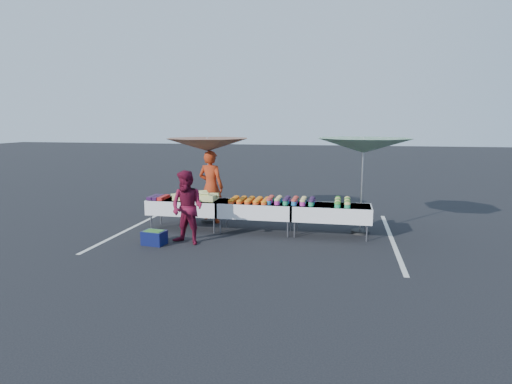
% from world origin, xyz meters
% --- Properties ---
extents(ground, '(80.00, 80.00, 0.00)m').
position_xyz_m(ground, '(0.00, 0.00, 0.00)').
color(ground, black).
extents(stripe_left, '(0.10, 5.00, 0.00)m').
position_xyz_m(stripe_left, '(-3.20, 0.00, 0.00)').
color(stripe_left, silver).
rests_on(stripe_left, ground).
extents(stripe_right, '(0.10, 5.00, 0.00)m').
position_xyz_m(stripe_right, '(3.20, 0.00, 0.00)').
color(stripe_right, silver).
rests_on(stripe_right, ground).
extents(table_left, '(1.86, 0.81, 0.75)m').
position_xyz_m(table_left, '(-1.80, 0.00, 0.58)').
color(table_left, white).
rests_on(table_left, ground).
extents(table_center, '(1.86, 0.81, 0.75)m').
position_xyz_m(table_center, '(0.00, 0.00, 0.58)').
color(table_center, white).
rests_on(table_center, ground).
extents(table_right, '(1.86, 0.81, 0.75)m').
position_xyz_m(table_right, '(1.80, 0.00, 0.58)').
color(table_right, white).
rests_on(table_right, ground).
extents(berry_punnets, '(0.40, 0.54, 0.08)m').
position_xyz_m(berry_punnets, '(-2.51, -0.06, 0.79)').
color(berry_punnets, black).
rests_on(berry_punnets, table_left).
extents(corn_pile, '(1.16, 0.57, 0.26)m').
position_xyz_m(corn_pile, '(-1.56, 0.04, 0.84)').
color(corn_pile, '#DAE073').
rests_on(corn_pile, table_left).
extents(plastic_bags, '(0.30, 0.25, 0.05)m').
position_xyz_m(plastic_bags, '(-1.50, -0.30, 0.78)').
color(plastic_bags, white).
rests_on(plastic_bags, table_left).
extents(carrot_bowls, '(0.95, 0.69, 0.11)m').
position_xyz_m(carrot_bowls, '(-0.15, -0.01, 0.80)').
color(carrot_bowls, '#EA4B1A').
rests_on(carrot_bowls, table_center).
extents(potato_cups, '(1.14, 0.58, 0.16)m').
position_xyz_m(potato_cups, '(0.85, 0.00, 0.83)').
color(potato_cups, '#2469A9').
rests_on(potato_cups, table_right).
extents(bean_baskets, '(0.36, 0.86, 0.15)m').
position_xyz_m(bean_baskets, '(2.06, 0.08, 0.82)').
color(bean_baskets, '#218557').
rests_on(bean_baskets, table_right).
extents(vendor, '(0.79, 0.60, 1.93)m').
position_xyz_m(vendor, '(-1.40, 0.81, 0.97)').
color(vendor, '#9A2C11').
rests_on(vendor, ground).
extents(customer, '(0.92, 0.80, 1.63)m').
position_xyz_m(customer, '(-1.28, -1.28, 0.82)').
color(customer, maroon).
rests_on(customer, ground).
extents(umbrella_left, '(2.52, 2.52, 2.28)m').
position_xyz_m(umbrella_left, '(-1.46, 0.80, 2.06)').
color(umbrella_left, black).
rests_on(umbrella_left, ground).
extents(umbrella_right, '(3.01, 3.01, 2.33)m').
position_xyz_m(umbrella_right, '(2.50, 0.40, 2.11)').
color(umbrella_right, black).
rests_on(umbrella_right, ground).
extents(storage_bin, '(0.53, 0.41, 0.31)m').
position_xyz_m(storage_bin, '(-1.98, -1.50, 0.16)').
color(storage_bin, '#0D1341').
rests_on(storage_bin, ground).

